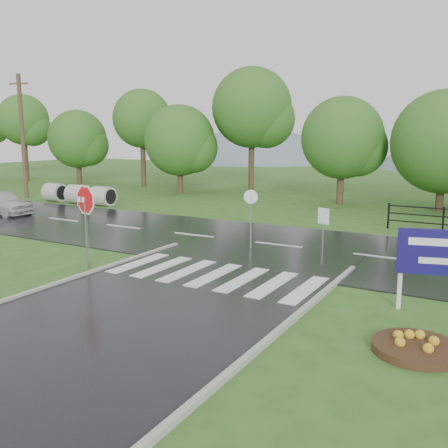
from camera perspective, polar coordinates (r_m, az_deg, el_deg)
The scene contains 11 objects.
ground at distance 11.88m, azimuth -13.80°, elevation -11.79°, with size 120.00×120.00×0.00m, color #305E1F.
main_road at distance 19.99m, azimuth 6.22°, elevation -2.51°, with size 90.00×8.00×0.04m, color black.
crosswalk at distance 15.65m, azimuth -1.12°, elevation -5.84°, with size 6.50×2.80×0.02m.
treeline at distance 32.91m, azimuth 17.61°, elevation 2.11°, with size 83.20×5.20×10.00m.
culvert_pipes at distance 33.21m, azimuth -16.33°, elevation 3.29°, with size 5.50×1.20×1.20m.
stop_sign at distance 16.65m, azimuth -15.54°, elevation 1.79°, with size 1.30×0.28×2.98m.
flower_bed at distance 11.18m, azimuth 21.16°, elevation -12.92°, with size 1.78×1.78×0.36m.
reg_sign_small at distance 16.86m, azimuth 11.28°, elevation -0.10°, with size 0.42×0.16×1.99m.
reg_sign_round at distance 19.11m, azimuth 3.08°, elevation 1.38°, with size 0.52×0.16×2.31m.
car_white at distance 30.12m, azimuth -23.95°, elevation 0.99°, with size 3.94×1.59×1.34m, color silver.
utility_pole_west at distance 37.47m, azimuth -22.04°, elevation 9.34°, with size 1.48×0.38×8.39m.
Camera 1 is at (7.69, -7.92, 4.40)m, focal length 40.00 mm.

